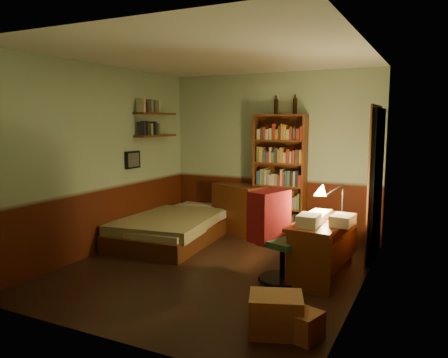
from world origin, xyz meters
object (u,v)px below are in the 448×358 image
at_px(dresser, 239,209).
at_px(cardboard_box_a, 276,314).
at_px(bookshelf, 280,176).
at_px(mini_stereo, 268,181).
at_px(bed, 176,217).
at_px(cardboard_box_b, 300,324).
at_px(desk, 322,248).
at_px(desk_lamp, 343,190).
at_px(office_chair, 283,246).

height_order(dresser, cardboard_box_a, dresser).
relative_size(bookshelf, cardboard_box_a, 4.23).
bearing_deg(mini_stereo, bed, -141.50).
height_order(dresser, cardboard_box_b, dresser).
xyz_separation_m(desk, desk_lamp, (0.17, 0.23, 0.68)).
height_order(dresser, office_chair, office_chair).
relative_size(bed, mini_stereo, 7.78).
xyz_separation_m(desk_lamp, cardboard_box_b, (0.04, -1.82, -0.90)).
xyz_separation_m(mini_stereo, bookshelf, (0.21, -0.04, 0.09)).
relative_size(dresser, desk_lamp, 1.31).
xyz_separation_m(bed, desk, (2.45, -0.63, -0.00)).
height_order(desk_lamp, cardboard_box_a, desk_lamp).
relative_size(bookshelf, office_chair, 2.25).
distance_m(office_chair, cardboard_box_a, 1.26).
xyz_separation_m(mini_stereo, office_chair, (0.93, -1.98, -0.45)).
bearing_deg(bed, cardboard_box_a, -47.41).
distance_m(dresser, office_chair, 2.31).
distance_m(dresser, cardboard_box_a, 3.49).
height_order(dresser, mini_stereo, mini_stereo).
distance_m(office_chair, cardboard_box_b, 1.33).
bearing_deg(cardboard_box_b, dresser, 122.73).
xyz_separation_m(bookshelf, cardboard_box_b, (1.28, -3.10, -0.85)).
distance_m(desk, cardboard_box_a, 1.62).
height_order(desk, cardboard_box_a, desk).
bearing_deg(cardboard_box_b, cardboard_box_a, -174.97).
relative_size(dresser, desk, 0.72).
height_order(mini_stereo, office_chair, mini_stereo).
relative_size(desk, office_chair, 1.46).
distance_m(bookshelf, desk_lamp, 1.78).
bearing_deg(bookshelf, cardboard_box_b, -68.27).
bearing_deg(bed, desk, -19.31).
bearing_deg(desk, office_chair, -125.71).
bearing_deg(mini_stereo, desk, -50.11).
relative_size(dresser, bookshelf, 0.46).
height_order(dresser, desk, dresser).
height_order(bed, desk_lamp, desk_lamp).
bearing_deg(desk, cardboard_box_a, -86.74).
relative_size(dresser, office_chair, 1.05).
distance_m(desk_lamp, office_chair, 1.02).
height_order(desk, cardboard_box_b, desk).
height_order(mini_stereo, cardboard_box_b, mini_stereo).
xyz_separation_m(mini_stereo, cardboard_box_a, (1.27, -3.16, -0.71)).
height_order(office_chair, cardboard_box_a, office_chair).
distance_m(bed, cardboard_box_b, 3.47).
bearing_deg(cardboard_box_a, cardboard_box_b, 5.03).
bearing_deg(bookshelf, dresser, -173.33).
height_order(bookshelf, desk_lamp, bookshelf).
xyz_separation_m(dresser, cardboard_box_a, (1.72, -3.03, -0.23)).
bearing_deg(bookshelf, cardboard_box_a, -71.83).
bearing_deg(office_chair, mini_stereo, 133.78).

